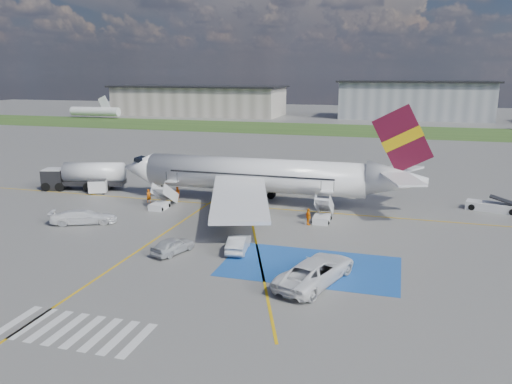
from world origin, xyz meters
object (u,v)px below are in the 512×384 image
Objects in this scene: fuel_tanker at (85,178)px; car_silver_b at (239,243)px; van_white_b at (83,215)px; gpu_cart at (98,187)px; belt_loader at (493,207)px; airliner at (266,175)px; car_silver_a at (173,245)px; van_white_a at (316,267)px.

fuel_tanker is 31.63m from car_silver_b.
car_silver_b is 0.90× the size of van_white_b.
belt_loader is (47.18, 5.12, -0.38)m from gpu_cart.
airliner is at bearing -15.71° from fuel_tanker.
fuel_tanker is at bearing -39.45° from car_silver_b.
car_silver_a is at bearing -136.23° from van_white_b.
van_white_b is (-41.07, -16.93, 0.52)m from belt_loader.
van_white_a reaches higher than car_silver_b.
belt_loader is (50.16, 3.48, -1.07)m from fuel_tanker.
belt_loader is at bearing -123.08° from car_silver_a.
fuel_tanker is 2.46× the size of car_silver_b.
car_silver_a is 13.03m from van_white_a.
fuel_tanker reaches higher than gpu_cart.
van_white_a is 1.31× the size of van_white_b.
airliner is 14.58× the size of gpu_cart.
van_white_b is at bearing -70.52° from fuel_tanker.
airliner is 6.01× the size of belt_loader.
fuel_tanker is 1.78× the size of belt_loader.
van_white_a reaches higher than car_silver_a.
fuel_tanker is 4.32× the size of gpu_cart.
belt_loader is 1.24× the size of van_white_b.
airliner is at bearing -81.36° from car_silver_a.
belt_loader is (25.22, 3.97, -2.95)m from airliner.
gpu_cart is at bearing -39.83° from car_silver_b.
van_white_b is at bearing 1.22° from van_white_a.
gpu_cart is 28.22m from car_silver_b.
fuel_tanker is 1.69× the size of van_white_a.
airliner reaches higher than van_white_a.
van_white_b is at bearing -4.28° from car_silver_a.
van_white_b is (9.09, -13.46, -0.55)m from fuel_tanker.
van_white_b is (-17.74, 3.27, 0.24)m from car_silver_b.
van_white_b is at bearing -144.10° from belt_loader.
car_silver_b is (26.84, -16.72, -0.79)m from fuel_tanker.
van_white_b reaches higher than car_silver_a.
belt_loader is at bearing -10.60° from fuel_tanker.
belt_loader is at bearing -17.13° from gpu_cart.
gpu_cart is (-21.95, -1.14, -2.58)m from airliner.
van_white_a is at bearing -130.46° from van_white_b.
fuel_tanker reaches higher than belt_loader.
gpu_cart reaches higher than car_silver_b.
belt_loader is at bearing 8.95° from airliner.
fuel_tanker is (-24.94, 0.50, -1.88)m from airliner.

